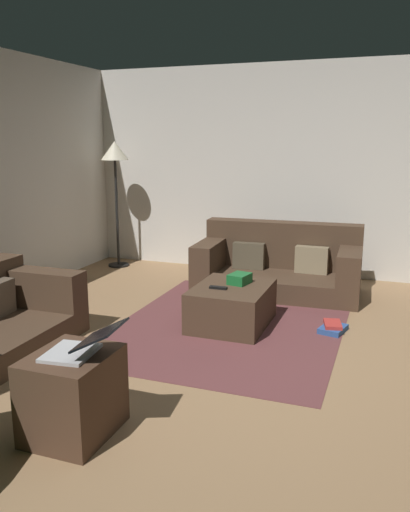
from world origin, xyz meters
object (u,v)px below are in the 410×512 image
tv_remote (218,288)px  side_table (73,394)px  corner_lamp (115,160)px  laptop (81,346)px  book_stack (333,328)px  gift_box (240,279)px  couch_right (279,266)px  ottoman (232,306)px

tv_remote → side_table: bearing=172.4°
side_table → corner_lamp: size_ratio=0.31×
laptop → book_stack: bearing=-27.6°
gift_box → laptop: 2.20m
couch_right → ottoman: (-1.28, 0.16, -0.10)m
tv_remote → ottoman: bearing=-36.6°
couch_right → tv_remote: size_ratio=11.44×
gift_box → book_stack: (0.03, -0.87, -0.38)m
tv_remote → book_stack: (0.27, -1.00, -0.34)m
couch_right → book_stack: (-1.14, -0.74, -0.25)m
laptop → side_table: bearing=96.5°
side_table → laptop: size_ratio=1.13×
corner_lamp → gift_box: bearing=-126.0°
ottoman → corner_lamp: 2.99m
ottoman → side_table: 2.10m
tv_remote → gift_box: bearing=-29.5°
laptop → corner_lamp: (3.76, 1.89, 0.87)m
corner_lamp → tv_remote: bearing=-131.6°
tv_remote → side_table: 1.96m
tv_remote → couch_right: bearing=-11.1°
couch_right → book_stack: size_ratio=5.87×
couch_right → gift_box: (-1.17, 0.12, 0.13)m
couch_right → tv_remote: 1.43m
tv_remote → corner_lamp: bearing=47.3°
gift_box → side_table: bearing=170.8°
ottoman → corner_lamp: size_ratio=0.50×
gift_box → corner_lamp: size_ratio=0.13×
book_stack → corner_lamp: (1.55, 3.04, 1.38)m
book_stack → corner_lamp: corner_lamp is taller
ottoman → laptop: 2.11m
ottoman → side_table: bearing=171.4°
gift_box → laptop: size_ratio=0.46×
tv_remote → side_table: size_ratio=0.31×
book_stack → corner_lamp: 3.68m
couch_right → gift_box: 1.18m
ottoman → side_table: (-2.07, 0.31, 0.06)m
side_table → corner_lamp: 4.34m
couch_right → side_table: bearing=79.3°
ottoman → book_stack: size_ratio=2.67×
tv_remote → book_stack: tv_remote is taller
book_stack → couch_right: bearing=33.1°
ottoman → tv_remote: (-0.13, 0.09, 0.20)m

